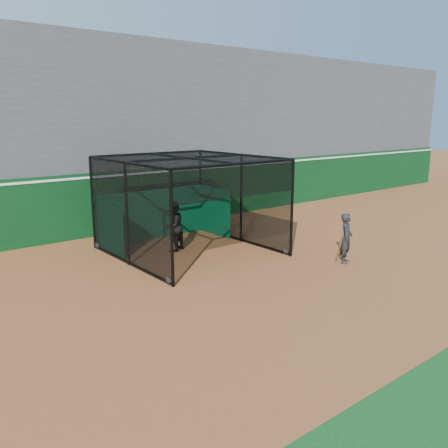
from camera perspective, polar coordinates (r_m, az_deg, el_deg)
ground at (r=12.92m, az=2.51°, el=-8.15°), size 120.00×120.00×0.00m
outfield_wall at (r=19.56m, az=-14.14°, el=2.58°), size 50.00×0.50×2.50m
grandstand at (r=22.77m, az=-18.69°, el=11.75°), size 50.00×7.85×8.95m
batting_cage at (r=16.27m, az=-4.24°, el=2.16°), size 4.81×5.23×3.26m
batter at (r=16.63m, az=-6.11°, el=-0.26°), size 1.06×0.96×1.77m
on_deck_player at (r=15.69m, az=14.48°, el=-1.68°), size 0.71×0.63×1.62m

